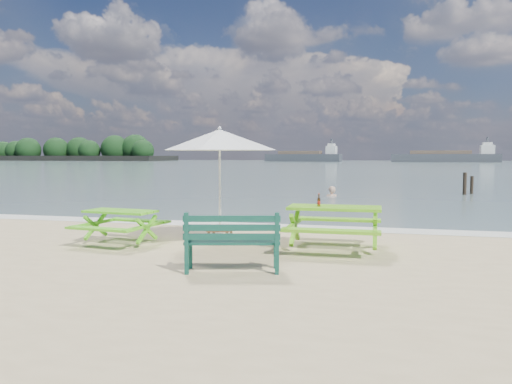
% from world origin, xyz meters
% --- Properties ---
extents(sea, '(300.00, 300.00, 0.00)m').
position_xyz_m(sea, '(0.00, 85.00, 0.00)').
color(sea, slate).
rests_on(sea, ground).
extents(foam_strip, '(22.00, 0.90, 0.01)m').
position_xyz_m(foam_strip, '(0.00, 4.60, 0.01)').
color(foam_strip, silver).
rests_on(foam_strip, ground).
extents(island_headland, '(90.00, 22.00, 7.60)m').
position_xyz_m(island_headland, '(-110.00, 140.00, 3.26)').
color(island_headland, black).
rests_on(island_headland, ground).
extents(picnic_table_left, '(1.63, 1.77, 0.69)m').
position_xyz_m(picnic_table_left, '(-2.05, 1.41, 0.33)').
color(picnic_table_left, '#54BB1C').
rests_on(picnic_table_left, ground).
extents(picnic_table_right, '(1.78, 1.98, 0.84)m').
position_xyz_m(picnic_table_right, '(2.28, 1.84, 0.40)').
color(picnic_table_right, '#63B21B').
rests_on(picnic_table_right, ground).
extents(park_bench, '(1.56, 0.85, 0.91)m').
position_xyz_m(park_bench, '(0.90, -0.36, 0.28)').
color(park_bench, '#0E3B2F').
rests_on(park_bench, ground).
extents(side_table, '(0.51, 0.51, 0.31)m').
position_xyz_m(side_table, '(-0.09, 2.00, 0.16)').
color(side_table, brown).
rests_on(side_table, ground).
extents(patio_umbrella, '(2.53, 2.53, 2.35)m').
position_xyz_m(patio_umbrella, '(-0.09, 2.00, 2.14)').
color(patio_umbrella, silver).
rests_on(patio_umbrella, ground).
extents(beer_bottle, '(0.06, 0.06, 0.24)m').
position_xyz_m(beer_bottle, '(1.99, 1.77, 0.92)').
color(beer_bottle, '#914B15').
rests_on(beer_bottle, picnic_table_right).
extents(swimmer, '(0.77, 0.65, 1.78)m').
position_xyz_m(swimmer, '(0.92, 14.65, -0.45)').
color(swimmer, tan).
rests_on(swimmer, ground).
extents(mooring_pilings, '(0.56, 0.76, 1.23)m').
position_xyz_m(mooring_pilings, '(6.96, 17.06, 0.38)').
color(mooring_pilings, black).
rests_on(mooring_pilings, ground).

